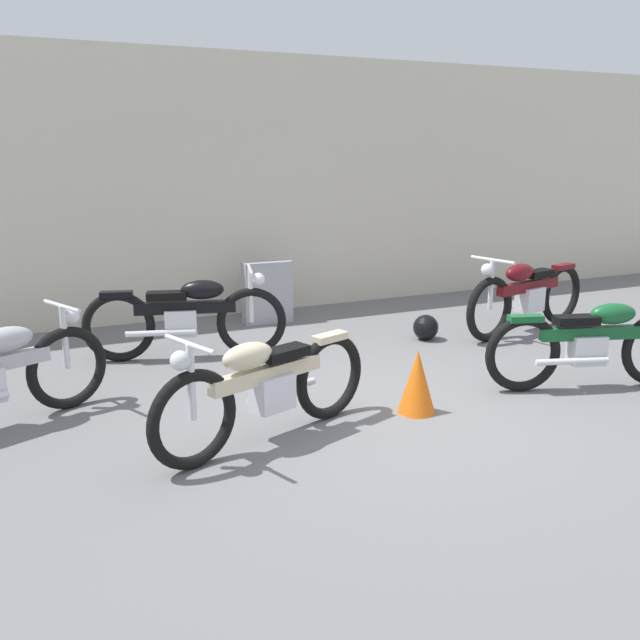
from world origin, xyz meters
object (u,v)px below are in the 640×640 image
Objects in this scene: helmet at (426,327)px; motorcycle_black at (187,316)px; motorcycle_maroon at (527,294)px; traffic_cone at (417,381)px; motorcycle_cream at (265,386)px; stone_marker at (267,292)px; motorcycle_green at (594,343)px.

helmet is 2.77m from motorcycle_black.
motorcycle_maroon is at bearing -8.58° from helmet.
helmet is 1.36m from motorcycle_maroon.
motorcycle_cream reaches higher than traffic_cone.
motorcycle_black is at bearing -109.08° from motorcycle_cream.
motorcycle_maroon is (1.30, -0.20, 0.32)m from helmet.
traffic_cone is 1.38m from motorcycle_cream.
helmet is (1.41, -1.55, -0.25)m from stone_marker.
motorcycle_maroon is at bearing -32.69° from stone_marker.
motorcycle_green reaches higher than helmet.
helmet is 0.15× the size of motorcycle_green.
motorcycle_cream is (-2.70, -1.95, 0.29)m from helmet.
motorcycle_black is at bearing 171.28° from helmet.
motorcycle_cream is at bearing -165.02° from motorcycle_green.
helmet is 2.14m from motorcycle_green.
motorcycle_black is (-1.39, 2.33, 0.19)m from traffic_cone.
motorcycle_cream is (-1.29, -3.49, 0.04)m from stone_marker.
motorcycle_maroon is 2.04m from motorcycle_green.
helmet is 0.14× the size of motorcycle_black.
motorcycle_green is at bearing -22.69° from motorcycle_black.
helmet is 0.15× the size of motorcycle_cream.
traffic_cone is at bearing -44.09° from motorcycle_black.
traffic_cone is 2.72m from motorcycle_black.
motorcycle_cream is at bearing 10.55° from motorcycle_maroon.
motorcycle_maroon reaches higher than stone_marker.
stone_marker is 3.46m from traffic_cone.
motorcycle_cream is (-4.00, -1.75, -0.03)m from motorcycle_maroon.
motorcycle_maroon reaches higher than helmet.
motorcycle_cream is at bearing -74.36° from motorcycle_black.
motorcycle_maroon is 4.37m from motorcycle_cream.
motorcycle_cream is (0.02, -2.36, -0.02)m from motorcycle_black.
helmet is 3.34m from motorcycle_cream.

